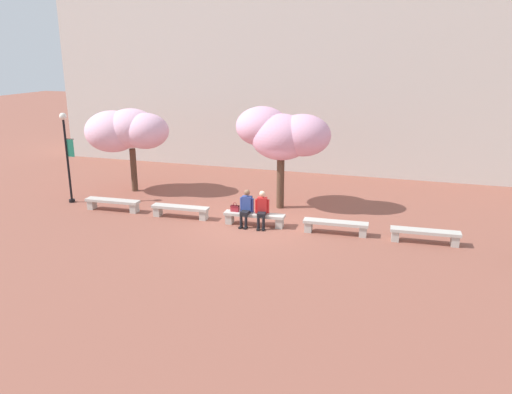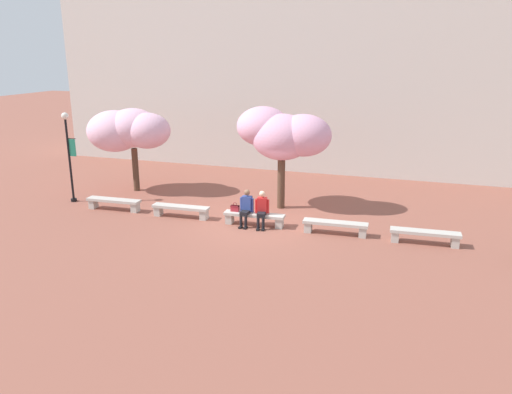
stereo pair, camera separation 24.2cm
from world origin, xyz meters
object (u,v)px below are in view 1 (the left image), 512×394
Objects in this scene: person_seated_left at (246,206)px; cherry_tree_main at (282,134)px; stone_bench_near_east at (336,225)px; cherry_tree_secondary at (127,130)px; stone_bench_near_west at (180,210)px; person_seated_right at (262,208)px; stone_bench_east_end at (425,234)px; stone_bench_west_end at (113,203)px; lamp_post_with_banner at (67,149)px; stone_bench_center at (254,217)px; handbag at (235,208)px.

cherry_tree_main is (0.62, 2.47, 2.25)m from person_seated_left.
cherry_tree_secondary is (-9.46, 2.68, 2.40)m from stone_bench_near_east.
person_seated_right reaches higher than stone_bench_near_west.
stone_bench_near_west is 1.70× the size of person_seated_right.
stone_bench_east_end is 1.70× the size of person_seated_left.
stone_bench_near_west is 0.56× the size of cherry_tree_main.
cherry_tree_secondary is at bearing 106.38° from stone_bench_west_end.
lamp_post_with_banner is at bearing -123.72° from cherry_tree_secondary.
stone_bench_west_end is 5.78m from stone_bench_center.
stone_bench_center is at bearing 180.00° from stone_bench_near_east.
stone_bench_west_end is 6.09m from person_seated_right.
person_seated_left is 7.91m from lamp_post_with_banner.
person_seated_right is at bearing 0.12° from person_seated_left.
cherry_tree_secondary reaches higher than person_seated_right.
person_seated_right is at bearing -90.85° from cherry_tree_main.
person_seated_left is (-0.28, -0.05, 0.38)m from stone_bench_center.
handbag is at bearing -3.76° from lamp_post_with_banner.
stone_bench_east_end is 13.94m from lamp_post_with_banner.
person_seated_left and person_seated_right have the same top height.
person_seated_left is (-3.17, -0.05, 0.38)m from stone_bench_near_east.
stone_bench_west_end is 0.60× the size of cherry_tree_secondary.
stone_bench_near_east is 0.60× the size of cherry_tree_secondary.
stone_bench_near_west is 2.89m from stone_bench_center.
stone_bench_near_east is (5.78, 0.00, 0.00)m from stone_bench_near_west.
stone_bench_center is at bearing -0.94° from handbag.
stone_bench_near_west is at bearing 178.82° from person_seated_left.
person_seated_left reaches higher than stone_bench_center.
cherry_tree_secondary is at bearing 156.49° from person_seated_left.
stone_bench_center is 1.70× the size of person_seated_left.
handbag is (-0.73, 0.01, 0.27)m from stone_bench_center.
person_seated_right is 3.81× the size of handbag.
lamp_post_with_banner is at bearing 176.26° from person_seated_right.
stone_bench_near_west is 5.15m from cherry_tree_secondary.
stone_bench_near_west is at bearing -5.47° from lamp_post_with_banner.
person_seated_right is at bearing -21.71° from cherry_tree_secondary.
handbag is at bearing 0.14° from stone_bench_west_end.
person_seated_left is 1.00× the size of person_seated_right.
stone_bench_near_west and stone_bench_east_end have the same top height.
stone_bench_near_east is 4.40m from cherry_tree_main.
handbag is at bearing 179.81° from stone_bench_near_east.
stone_bench_west_end is at bearing 180.00° from stone_bench_center.
stone_bench_near_east and stone_bench_east_end have the same top height.
stone_bench_west_end is 11.56m from stone_bench_east_end.
stone_bench_near_west and stone_bench_near_east have the same top height.
person_seated_left reaches higher than handbag.
cherry_tree_main is (0.33, 2.42, 2.63)m from stone_bench_center.
stone_bench_near_east is 11.09m from lamp_post_with_banner.
person_seated_right is (0.58, 0.00, 0.00)m from person_seated_left.
cherry_tree_secondary reaches higher than stone_bench_near_west.
person_seated_right reaches higher than handbag.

